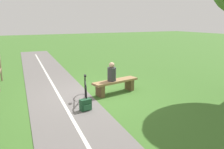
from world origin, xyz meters
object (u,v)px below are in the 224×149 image
Objects in this scene: bicycle at (86,90)px; backpack at (86,105)px; bench at (115,84)px; person_seated at (112,73)px.

backpack is at bearing -2.05° from bicycle.
bench is at bearing 122.30° from bicycle.
person_seated is at bearing -142.37° from backpack.
backpack is (1.67, 1.18, -0.18)m from bench.
bench is at bearing -144.70° from backpack.
bicycle is at bearing 4.40° from person_seated.
bench reaches higher than backpack.
person_seated is at bearing 122.87° from bicycle.
person_seated is (0.18, 0.03, 0.47)m from bench.
backpack is (0.32, 0.85, -0.20)m from bicycle.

